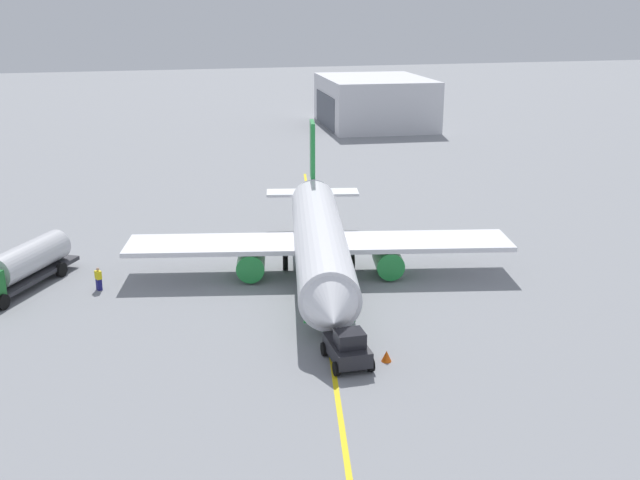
% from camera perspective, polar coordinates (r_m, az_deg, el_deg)
% --- Properties ---
extents(ground_plane, '(400.00, 400.00, 0.00)m').
position_cam_1_polar(ground_plane, '(57.19, 0.00, -2.87)').
color(ground_plane, gray).
extents(airplane, '(31.99, 29.50, 9.85)m').
position_cam_1_polar(airplane, '(56.75, -0.02, -0.10)').
color(airplane, white).
rests_on(airplane, ground).
extents(fuel_tanker, '(10.45, 7.59, 3.15)m').
position_cam_1_polar(fuel_tanker, '(58.65, -21.71, -1.84)').
color(fuel_tanker, '#2D2D33').
rests_on(fuel_tanker, ground).
extents(pushback_tug, '(3.62, 2.34, 2.20)m').
position_cam_1_polar(pushback_tug, '(43.56, 2.11, -8.15)').
color(pushback_tug, '#232328').
rests_on(pushback_tug, ground).
extents(refueling_worker, '(0.62, 0.53, 1.71)m').
position_cam_1_polar(refueling_worker, '(56.82, -16.41, -2.86)').
color(refueling_worker, navy).
rests_on(refueling_worker, ground).
extents(safety_cone_nose, '(0.60, 0.60, 0.67)m').
position_cam_1_polar(safety_cone_nose, '(44.28, 5.05, -8.74)').
color(safety_cone_nose, '#F2590F').
rests_on(safety_cone_nose, ground).
extents(distant_hangar, '(23.71, 18.84, 8.18)m').
position_cam_1_polar(distant_hangar, '(130.72, 4.11, 10.39)').
color(distant_hangar, silver).
rests_on(distant_hangar, ground).
extents(taxi_line_marking, '(72.31, 16.35, 0.01)m').
position_cam_1_polar(taxi_line_marking, '(57.18, 0.00, -2.87)').
color(taxi_line_marking, yellow).
rests_on(taxi_line_marking, ground).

